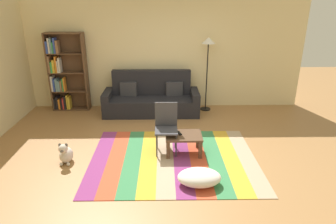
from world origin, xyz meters
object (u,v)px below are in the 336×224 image
Objects in this scene: couch at (152,99)px; tv_remote at (179,133)px; folding_chair at (166,123)px; dog at (66,154)px; pouf at (199,177)px; coffee_table at (184,138)px; standing_lamp at (208,50)px; bookshelf at (64,75)px.

couch is 2.08m from tv_remote.
dog is at bearing -150.60° from folding_chair.
coffee_table is at bearing 99.93° from pouf.
couch is 1.78m from standing_lamp.
couch is at bearing 107.46° from coffee_table.
bookshelf is 3.53m from standing_lamp.
folding_chair reaches higher than coffee_table.
bookshelf is 2.88× the size of pouf.
coffee_table is at bearing -39.99° from bookshelf.
bookshelf is at bearing 172.41° from couch.
bookshelf is (-2.14, 0.28, 0.54)m from couch.
bookshelf is 12.56× the size of tv_remote.
dog reaches higher than coffee_table.
bookshelf is 3.58m from tv_remote.
couch is at bearing 87.17° from tv_remote.
dog reaches higher than pouf.
dog is (-2.19, 0.68, 0.03)m from pouf.
couch is at bearing 59.69° from dog.
dog reaches higher than tv_remote.
couch is 2.72m from dog.
couch is 15.07× the size of tv_remote.
pouf is (0.82, -3.03, -0.21)m from couch.
tv_remote is (2.71, -2.29, -0.50)m from bookshelf.
standing_lamp reaches higher than dog.
bookshelf reaches higher than standing_lamp.
dog is at bearing 171.41° from tv_remote.
bookshelf is 2.83m from dog.
coffee_table is 0.12m from tv_remote.
bookshelf is 3.34m from folding_chair.
pouf is 1.64× the size of dog.
dog is 1.79m from folding_chair.
folding_chair is (1.71, 0.41, 0.37)m from dog.
folding_chair reaches higher than dog.
folding_chair is at bearing 145.66° from tv_remote.
tv_remote is at bearing -109.55° from standing_lamp.
couch reaches higher than pouf.
couch is 2.22m from bookshelf.
dog is 0.44× the size of folding_chair.
couch is 5.69× the size of dog.
folding_chair is at bearing 160.18° from coffee_table.
couch is 3.54× the size of coffee_table.
couch is at bearing 105.08° from pouf.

